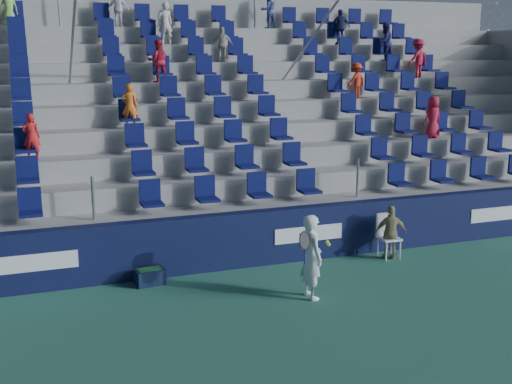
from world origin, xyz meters
The scene contains 7 objects.
ground centered at (0.00, 0.00, 0.00)m, with size 70.00×70.00×0.00m, color #2E6C54.
sponsor_wall centered at (0.00, 3.15, 0.60)m, with size 24.00×0.32×1.20m.
grandstand centered at (0.00, 8.24, 2.14)m, with size 24.00×8.17×6.63m.
tennis_player centered at (0.66, 1.03, 0.81)m, with size 0.69×0.64×1.61m.
line_judge_chair centered at (3.27, 2.65, 0.57)m, with size 0.45×0.46×1.00m.
line_judge centered at (3.27, 2.50, 0.61)m, with size 0.71×0.30×1.21m, color tan.
ball_bin centered at (-2.06, 2.75, 0.17)m, with size 0.61×0.44×0.32m.
Camera 1 is at (-4.18, -9.31, 4.60)m, focal length 45.00 mm.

